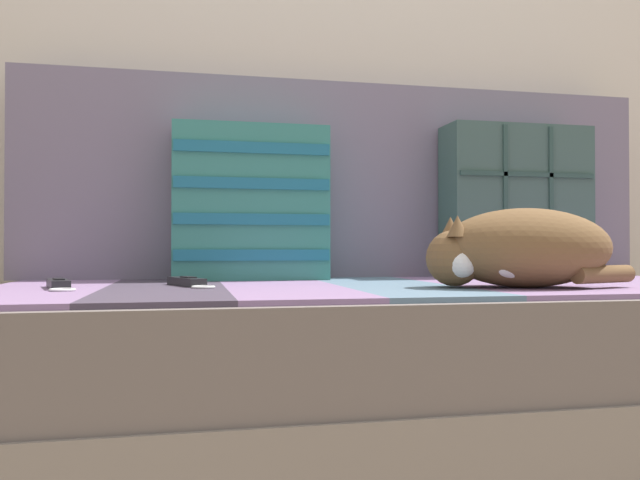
# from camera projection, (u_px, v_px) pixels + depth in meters

# --- Properties ---
(ground_plane) EXTENTS (14.00, 14.00, 0.00)m
(ground_plane) POSITION_uv_depth(u_px,v_px,m) (398.00, 459.00, 1.35)
(ground_plane) COLOR #7A6651
(couch) EXTENTS (1.85, 0.90, 0.38)m
(couch) POSITION_uv_depth(u_px,v_px,m) (384.00, 365.00, 1.45)
(couch) COLOR gray
(couch) RESTS_ON ground_plane
(sofa_backrest) EXTENTS (1.81, 0.14, 0.56)m
(sofa_backrest) POSITION_uv_depth(u_px,v_px,m) (344.00, 182.00, 1.83)
(sofa_backrest) COLOR slate
(sofa_backrest) RESTS_ON couch
(throw_pillow_quilted) EXTENTS (0.42, 0.14, 0.43)m
(throw_pillow_quilted) POSITION_uv_depth(u_px,v_px,m) (516.00, 202.00, 1.79)
(throw_pillow_quilted) COLOR #38514C
(throw_pillow_quilted) RESTS_ON couch
(throw_pillow_striped) EXTENTS (0.40, 0.14, 0.40)m
(throw_pillow_striped) POSITION_uv_depth(u_px,v_px,m) (251.00, 203.00, 1.63)
(throw_pillow_striped) COLOR #337A70
(throw_pillow_striped) RESTS_ON couch
(sleeping_cat) EXTENTS (0.43, 0.27, 0.17)m
(sleeping_cat) POSITION_uv_depth(u_px,v_px,m) (517.00, 250.00, 1.30)
(sleeping_cat) COLOR brown
(sleeping_cat) RESTS_ON couch
(game_remote_near) EXTENTS (0.09, 0.20, 0.02)m
(game_remote_near) POSITION_uv_depth(u_px,v_px,m) (59.00, 284.00, 1.27)
(game_remote_near) COLOR black
(game_remote_near) RESTS_ON couch
(game_remote_far) EXTENTS (0.11, 0.19, 0.02)m
(game_remote_far) POSITION_uv_depth(u_px,v_px,m) (188.00, 282.00, 1.35)
(game_remote_far) COLOR black
(game_remote_far) RESTS_ON couch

